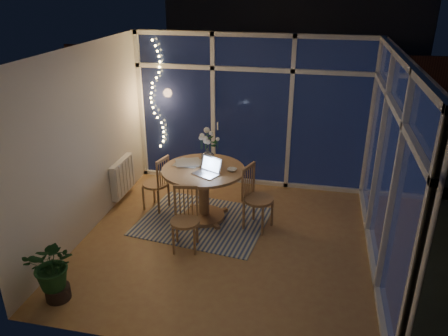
{
  "coord_description": "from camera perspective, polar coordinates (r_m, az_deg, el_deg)",
  "views": [
    {
      "loc": [
        1.05,
        -5.08,
        3.38
      ],
      "look_at": [
        -0.1,
        0.25,
        1.0
      ],
      "focal_mm": 35.0,
      "sensor_mm": 36.0,
      "label": 1
    }
  ],
  "objects": [
    {
      "name": "newspapers",
      "position": [
        6.55,
        -4.58,
        0.69
      ],
      "size": [
        0.4,
        0.33,
        0.02
      ],
      "primitive_type": "cube",
      "rotation": [
        0.0,
        0.0,
        0.16
      ],
      "color": "#BBB9B2",
      "rests_on": "dining_table"
    },
    {
      "name": "neighbour_roof",
      "position": [
        13.65,
        9.46,
        18.3
      ],
      "size": [
        7.0,
        3.0,
        2.2
      ],
      "primitive_type": "cube",
      "color": "#2F3238",
      "rests_on": "ground"
    },
    {
      "name": "garden_patio",
      "position": [
        10.67,
        8.59,
        4.48
      ],
      "size": [
        12.0,
        6.0,
        0.1
      ],
      "primitive_type": "cube",
      "color": "black",
      "rests_on": "ground"
    },
    {
      "name": "floor",
      "position": [
        6.19,
        0.43,
        -9.51
      ],
      "size": [
        4.0,
        4.0,
        0.0
      ],
      "primitive_type": "plane",
      "color": "#996743",
      "rests_on": "ground"
    },
    {
      "name": "radiator",
      "position": [
        7.32,
        -13.11,
        -1.11
      ],
      "size": [
        0.1,
        0.7,
        0.58
      ],
      "primitive_type": "cube",
      "color": "white",
      "rests_on": "wall_left"
    },
    {
      "name": "wall_back",
      "position": [
        7.46,
        3.63,
        7.32
      ],
      "size": [
        4.0,
        0.04,
        2.6
      ],
      "primitive_type": "cube",
      "color": "silver",
      "rests_on": "floor"
    },
    {
      "name": "fairy_lights",
      "position": [
        7.69,
        -8.87,
        9.33
      ],
      "size": [
        0.24,
        0.1,
        1.85
      ],
      "primitive_type": null,
      "color": "#EDC35E",
      "rests_on": "window_wall_back"
    },
    {
      "name": "garden_shrubs",
      "position": [
        9.16,
        -0.12,
        4.91
      ],
      "size": [
        0.9,
        0.9,
        0.9
      ],
      "primitive_type": "sphere",
      "color": "black",
      "rests_on": "ground"
    },
    {
      "name": "dining_table",
      "position": [
        6.54,
        -2.65,
        -3.43
      ],
      "size": [
        1.36,
        1.36,
        0.83
      ],
      "primitive_type": "cylinder",
      "rotation": [
        0.0,
        0.0,
        -0.13
      ],
      "color": "#925E42",
      "rests_on": "floor"
    },
    {
      "name": "laptop",
      "position": [
        6.12,
        -2.4,
        0.21
      ],
      "size": [
        0.44,
        0.42,
        0.25
      ],
      "primitive_type": null,
      "rotation": [
        0.0,
        0.0,
        -0.47
      ],
      "color": "silver",
      "rests_on": "dining_table"
    },
    {
      "name": "bowl",
      "position": [
        6.27,
        1.04,
        -0.22
      ],
      "size": [
        0.17,
        0.17,
        0.04
      ],
      "primitive_type": "imported",
      "rotation": [
        0.0,
        0.0,
        -0.13
      ],
      "color": "silver",
      "rests_on": "dining_table"
    },
    {
      "name": "potted_plant",
      "position": [
        5.35,
        -21.32,
        -12.42
      ],
      "size": [
        0.62,
        0.56,
        0.76
      ],
      "primitive_type": "imported",
      "rotation": [
        0.0,
        0.0,
        0.19
      ],
      "color": "#17431E",
      "rests_on": "floor"
    },
    {
      "name": "wall_right",
      "position": [
        5.57,
        21.05,
        -0.0
      ],
      "size": [
        0.04,
        4.0,
        2.6
      ],
      "primitive_type": "cube",
      "color": "silver",
      "rests_on": "floor"
    },
    {
      "name": "ceiling",
      "position": [
        5.25,
        0.52,
        15.02
      ],
      "size": [
        4.0,
        4.0,
        0.0
      ],
      "primitive_type": "plane",
      "color": "white",
      "rests_on": "wall_back"
    },
    {
      "name": "window_wall_back",
      "position": [
        7.42,
        3.58,
        7.23
      ],
      "size": [
        4.0,
        0.1,
        2.6
      ],
      "primitive_type": "cube",
      "color": "silver",
      "rests_on": "floor"
    },
    {
      "name": "garden_fence",
      "position": [
        10.92,
        6.44,
        10.29
      ],
      "size": [
        11.0,
        0.08,
        1.8
      ],
      "primitive_type": "cube",
      "color": "#381D14",
      "rests_on": "ground"
    },
    {
      "name": "phone",
      "position": [
        6.22,
        -1.82,
        -0.61
      ],
      "size": [
        0.12,
        0.1,
        0.01
      ],
      "primitive_type": "cube",
      "rotation": [
        0.0,
        0.0,
        -0.56
      ],
      "color": "black",
      "rests_on": "dining_table"
    },
    {
      "name": "wall_left",
      "position": [
        6.28,
        -17.72,
        3.07
      ],
      "size": [
        0.04,
        4.0,
        2.6
      ],
      "primitive_type": "cube",
      "color": "silver",
      "rests_on": "floor"
    },
    {
      "name": "wall_front",
      "position": [
        3.86,
        -5.65,
        -9.13
      ],
      "size": [
        4.0,
        0.04,
        2.6
      ],
      "primitive_type": "cube",
      "color": "silver",
      "rests_on": "floor"
    },
    {
      "name": "rug",
      "position": [
        6.65,
        -2.8,
        -6.95
      ],
      "size": [
        2.01,
        1.69,
        0.01
      ],
      "primitive_type": "cube",
      "rotation": [
        0.0,
        0.0,
        -0.13
      ],
      "color": "beige",
      "rests_on": "floor"
    },
    {
      "name": "chair_right",
      "position": [
        6.29,
        4.53,
        -3.92
      ],
      "size": [
        0.58,
        0.58,
        0.97
      ],
      "primitive_type": "cube",
      "rotation": [
        0.0,
        0.0,
        1.22
      ],
      "color": "#925E42",
      "rests_on": "floor"
    },
    {
      "name": "chair_left",
      "position": [
        6.89,
        -8.97,
        -1.88
      ],
      "size": [
        0.51,
        0.51,
        0.9
      ],
      "primitive_type": "cube",
      "rotation": [
        0.0,
        0.0,
        -1.82
      ],
      "color": "#925E42",
      "rests_on": "floor"
    },
    {
      "name": "window_wall_right",
      "position": [
        5.57,
        20.64,
        0.03
      ],
      "size": [
        0.1,
        4.0,
        2.6
      ],
      "primitive_type": "cube",
      "color": "silver",
      "rests_on": "floor"
    },
    {
      "name": "chair_front",
      "position": [
        5.83,
        -5.14,
        -6.78
      ],
      "size": [
        0.47,
        0.47,
        0.89
      ],
      "primitive_type": "cube",
      "rotation": [
        0.0,
        0.0,
        0.15
      ],
      "color": "#925E42",
      "rests_on": "floor"
    },
    {
      "name": "flower_vase",
      "position": [
        6.58,
        -2.16,
        1.73
      ],
      "size": [
        0.23,
        0.23,
        0.21
      ],
      "primitive_type": "imported",
      "rotation": [
        0.0,
        0.0,
        -0.13
      ],
      "color": "white",
      "rests_on": "dining_table"
    }
  ]
}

